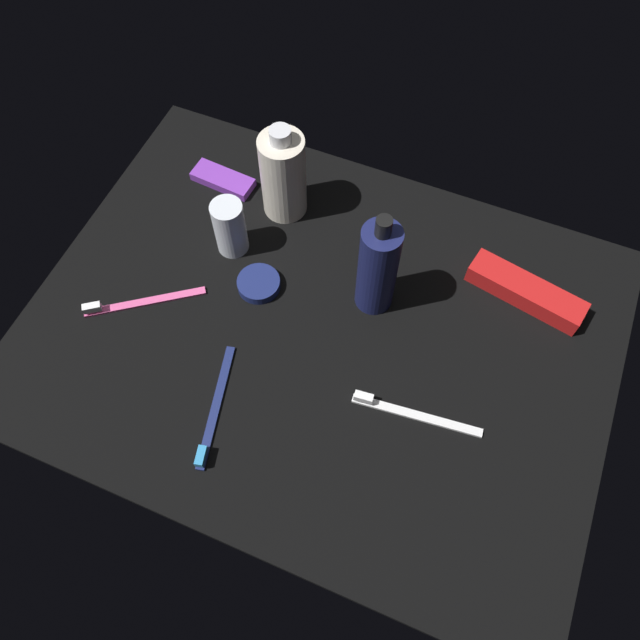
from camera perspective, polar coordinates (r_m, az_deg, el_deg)
ground_plane at (r=93.52cm, az=-0.00°, el=-1.05°), size 84.00×64.00×1.20cm
lotion_bottle at (r=88.70cm, az=5.17°, el=4.66°), size 5.59×5.59×19.22cm
bodywash_bottle at (r=99.73cm, az=-3.31°, el=12.80°), size 7.00×7.00×16.92cm
deodorant_stick at (r=97.75cm, az=-8.07°, el=8.20°), size 4.84×4.84×9.73cm
toothbrush_pink at (r=98.35cm, az=-16.01°, el=1.54°), size 15.34×11.45×2.10cm
toothbrush_white at (r=88.00cm, az=7.94°, el=-8.17°), size 18.03×3.09×2.10cm
toothbrush_navy at (r=88.34cm, az=-9.47°, el=-8.16°), size 5.32×17.79×2.10cm
toothpaste_box_red at (r=99.12cm, az=17.91°, el=2.45°), size 18.12×7.75×3.20cm
snack_bar_purple at (r=109.29cm, az=-8.67°, el=12.31°), size 10.68×4.79×1.50cm
cream_tin_left at (r=96.45cm, az=-5.50°, el=3.25°), size 6.48×6.48×1.53cm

